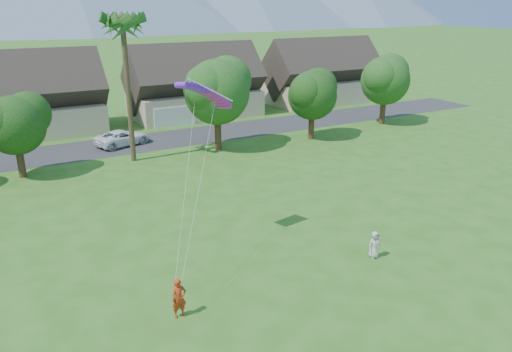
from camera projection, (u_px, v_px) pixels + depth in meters
ground at (369, 325)px, 21.49m from camera, size 500.00×500.00×0.00m
street at (138, 143)px, 49.50m from camera, size 90.00×7.00×0.01m
kite_flyer at (179, 298)px, 21.81m from camera, size 0.68×0.46×1.85m
watcher at (375, 245)px, 26.99m from camera, size 0.80×0.57×1.54m
parked_car at (123, 138)px, 48.59m from camera, size 5.92×4.03×1.50m
houses_row at (116, 95)px, 56.02m from camera, size 72.75×8.19×8.86m
tree_row at (141, 106)px, 42.36m from camera, size 62.27×6.67×8.45m
fan_palm at (122, 21)px, 40.18m from camera, size 3.00×3.00×13.80m
parafoil_kite at (205, 91)px, 26.22m from camera, size 3.25×1.21×0.50m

